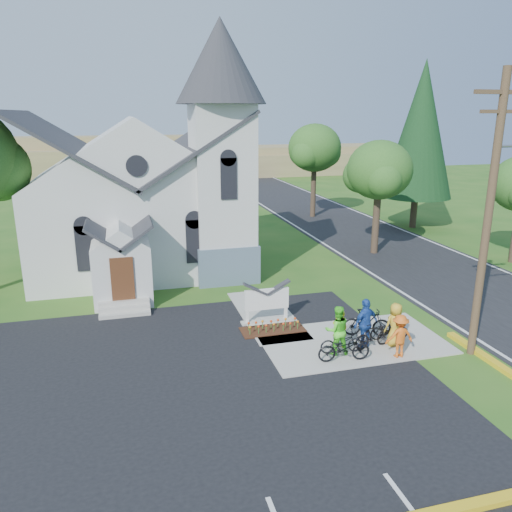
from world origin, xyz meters
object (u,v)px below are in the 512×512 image
object	(u,v)px
bike_0	(344,348)
cyclist_4	(395,324)
cyclist_2	(365,323)
bike_1	(367,323)
cyclist_3	(400,336)
bike_3	(373,335)
bike_4	(389,330)
church_sign	(267,300)
cyclist_0	(340,329)
utility_pole	(491,209)
cyclist_1	(337,330)
bike_2	(341,342)

from	to	relation	value
bike_0	cyclist_4	xyz separation A→B (m)	(2.39, 0.67, 0.35)
cyclist_2	bike_1	bearing A→B (deg)	-140.32
bike_0	cyclist_3	size ratio (longest dim) A/B	1.17
cyclist_4	bike_1	bearing A→B (deg)	-59.31
bike_0	bike_3	bearing A→B (deg)	-59.36
cyclist_3	bike_4	size ratio (longest dim) A/B	1.06
church_sign	cyclist_4	world-z (taller)	cyclist_4
bike_0	bike_4	world-z (taller)	bike_0
cyclist_0	cyclist_2	size ratio (longest dim) A/B	0.78
cyclist_3	bike_4	xyz separation A→B (m)	(0.39, 1.36, -0.41)
cyclist_0	bike_3	distance (m)	1.29
bike_1	cyclist_2	world-z (taller)	cyclist_2
cyclist_0	bike_0	size ratio (longest dim) A/B	0.81
church_sign	bike_0	bearing A→B (deg)	-68.03
utility_pole	cyclist_2	world-z (taller)	utility_pole
utility_pole	cyclist_0	size ratio (longest dim) A/B	6.58
cyclist_1	cyclist_4	xyz separation A→B (m)	(2.41, 0.08, -0.08)
bike_2	bike_4	world-z (taller)	bike_2
utility_pole	cyclist_2	xyz separation A→B (m)	(-3.69, 1.40, -4.38)
bike_4	church_sign	bearing A→B (deg)	63.79
cyclist_0	bike_3	world-z (taller)	cyclist_0
bike_0	bike_2	bearing A→B (deg)	-10.40
cyclist_2	bike_0	bearing A→B (deg)	14.38
cyclist_4	bike_4	world-z (taller)	cyclist_4
bike_0	bike_1	distance (m)	2.42
bike_2	cyclist_4	bearing A→B (deg)	-83.44
utility_pole	bike_1	distance (m)	6.17
cyclist_4	bike_0	bearing A→B (deg)	13.59
utility_pole	bike_4	xyz separation A→B (m)	(-2.45, 1.76, -4.96)
cyclist_1	church_sign	bearing A→B (deg)	-58.55
cyclist_3	bike_3	world-z (taller)	cyclist_3
bike_4	cyclist_0	bearing A→B (deg)	103.34
cyclist_1	bike_4	xyz separation A→B (m)	(2.48, 0.57, -0.53)
cyclist_1	cyclist_4	distance (m)	2.41
bike_3	cyclist_2	bearing A→B (deg)	57.28
bike_1	bike_4	xyz separation A→B (m)	(0.71, -0.51, -0.17)
bike_0	bike_3	size ratio (longest dim) A/B	1.14
utility_pole	cyclist_1	world-z (taller)	utility_pole
bike_1	cyclist_3	bearing A→B (deg)	-149.59
church_sign	cyclist_2	bearing A→B (deg)	-49.00
bike_2	cyclist_3	xyz separation A→B (m)	(1.88, -0.82, 0.38)
utility_pole	bike_1	world-z (taller)	utility_pole
church_sign	cyclist_0	distance (m)	3.66
bike_2	cyclist_4	world-z (taller)	cyclist_4
bike_3	cyclist_3	bearing A→B (deg)	-157.59
church_sign	bike_2	world-z (taller)	church_sign
bike_3	bike_4	xyz separation A→B (m)	(0.95, 0.48, -0.10)
bike_4	cyclist_4	bearing A→B (deg)	-178.16
bike_0	cyclist_4	bearing A→B (deg)	-67.88
bike_1	bike_2	distance (m)	1.89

